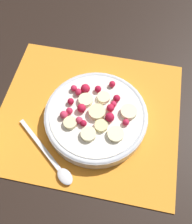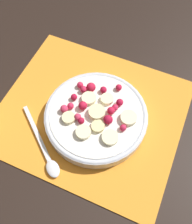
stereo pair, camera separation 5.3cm
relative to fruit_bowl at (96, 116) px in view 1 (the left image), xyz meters
The scene contains 4 objects.
ground_plane 0.04m from the fruit_bowl, 36.04° to the right, with size 3.00×3.00×0.00m, color black.
placemat 0.03m from the fruit_bowl, 36.04° to the right, with size 0.42×0.36×0.01m.
fruit_bowl is the anchor object (origin of this frame).
spoon 0.13m from the fruit_bowl, 61.07° to the left, with size 0.16×0.13×0.01m.
Camera 1 is at (-0.07, 0.26, 0.52)m, focal length 40.00 mm.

